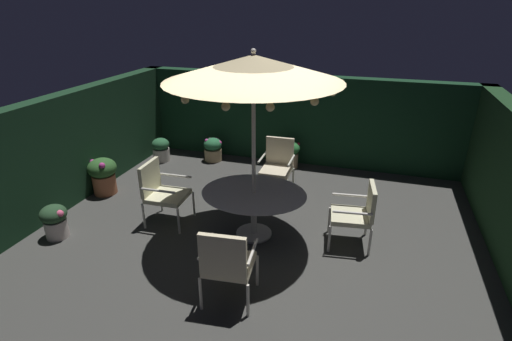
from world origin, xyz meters
name	(u,v)px	position (x,y,z in m)	size (l,w,h in m)	color
ground_plane	(254,238)	(0.00, 0.00, -0.01)	(7.17, 6.79, 0.02)	#3B3B37
hedge_backdrop_rear	(300,120)	(0.00, 3.24, 0.94)	(7.17, 0.30, 1.88)	#14351F
hedge_backdrop_left	(55,155)	(-3.43, 0.00, 0.94)	(0.30, 6.79, 1.88)	#15321D
patio_dining_table	(254,199)	(-0.04, 0.10, 0.59)	(1.55, 1.31, 0.71)	silver
patio_umbrella	(253,69)	(-0.04, 0.10, 2.47)	(2.35, 2.35, 2.72)	silver
patio_chair_north	(227,262)	(0.12, -1.39, 0.58)	(0.64, 0.62, 1.02)	silver
patio_chair_northeast	(358,211)	(1.44, 0.30, 0.54)	(0.65, 0.63, 0.94)	silver
patio_chair_east	(278,163)	(-0.06, 1.60, 0.58)	(0.57, 0.59, 1.01)	silver
patio_chair_southeast	(161,189)	(-1.54, 0.04, 0.57)	(0.64, 0.62, 1.00)	silver
potted_plant_front_corner	(161,149)	(-2.89, 2.33, 0.27)	(0.38, 0.38, 0.52)	beige
potted_plant_back_right	(290,153)	(-0.09, 2.81, 0.32)	(0.41, 0.41, 0.58)	tan
potted_plant_right_far	(55,220)	(-2.83, -0.84, 0.29)	(0.40, 0.38, 0.52)	beige
potted_plant_right_near	(103,174)	(-3.07, 0.61, 0.38)	(0.51, 0.51, 0.68)	#A95E3D
potted_plant_left_far	(213,149)	(-1.81, 2.69, 0.27)	(0.40, 0.40, 0.51)	tan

